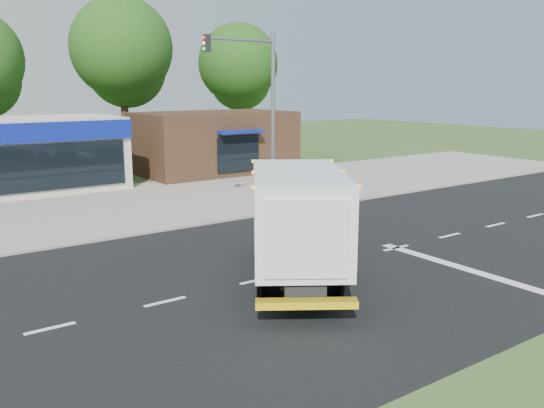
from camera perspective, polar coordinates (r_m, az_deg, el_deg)
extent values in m
plane|color=#385123|center=(19.11, 6.05, -5.84)|extent=(120.00, 120.00, 0.00)
cube|color=black|center=(19.11, 6.05, -5.83)|extent=(60.00, 14.00, 0.02)
cube|color=gray|center=(25.59, -6.16, -1.19)|extent=(60.00, 2.40, 0.12)
cube|color=gray|center=(30.69, -11.48, 0.71)|extent=(60.00, 9.00, 0.02)
cube|color=silver|center=(15.09, -21.13, -11.42)|extent=(1.20, 0.15, 0.01)
cube|color=silver|center=(15.98, -10.55, -9.49)|extent=(1.20, 0.15, 0.01)
cube|color=silver|center=(17.35, -1.47, -7.55)|extent=(1.20, 0.15, 0.01)
cube|color=silver|center=(19.10, 6.06, -5.79)|extent=(1.20, 0.15, 0.01)
cube|color=silver|center=(21.14, 12.19, -4.27)|extent=(1.20, 0.15, 0.01)
cube|color=silver|center=(23.38, 17.18, -3.00)|extent=(1.20, 0.15, 0.01)
cube|color=silver|center=(25.77, 21.26, -1.93)|extent=(1.20, 0.15, 0.01)
cube|color=silver|center=(28.29, 24.63, -1.05)|extent=(1.20, 0.15, 0.01)
cube|color=silver|center=(19.34, 18.77, -6.15)|extent=(0.40, 7.00, 0.01)
cube|color=black|center=(16.68, 2.54, -5.81)|extent=(3.71, 4.88, 0.36)
cube|color=white|center=(20.00, 1.74, -0.24)|extent=(2.99, 2.95, 2.17)
cube|color=black|center=(20.92, 1.57, 0.87)|extent=(1.72, 1.21, 0.93)
cube|color=white|center=(16.31, 2.59, -0.96)|extent=(4.91, 5.68, 2.43)
cube|color=silver|center=(13.80, 3.44, -3.53)|extent=(1.76, 1.19, 1.96)
cube|color=yellow|center=(14.11, 3.44, -9.82)|extent=(2.27, 1.67, 0.19)
cube|color=orange|center=(16.09, 2.63, 3.18)|extent=(4.83, 5.53, 0.08)
cylinder|color=black|center=(20.27, -1.07, -3.29)|extent=(0.80, 1.00, 0.99)
cylinder|color=black|center=(20.40, 4.47, -3.23)|extent=(0.80, 1.00, 0.99)
cylinder|color=black|center=(16.02, -0.98, -7.41)|extent=(0.80, 1.00, 0.99)
cylinder|color=black|center=(16.19, 6.42, -7.28)|extent=(0.80, 1.00, 0.99)
imported|color=tan|center=(16.47, 0.82, -5.67)|extent=(0.62, 0.71, 1.65)
sphere|color=white|center=(16.25, 0.83, -2.99)|extent=(0.28, 0.28, 0.28)
cube|color=#382316|center=(38.85, -5.76, 6.12)|extent=(10.00, 6.00, 4.00)
cube|color=navy|center=(36.12, -3.33, 7.18)|extent=(3.00, 1.20, 0.20)
cube|color=black|center=(36.30, -3.35, 4.98)|extent=(3.00, 0.12, 2.20)
cylinder|color=gray|center=(26.11, 0.10, 7.88)|extent=(0.18, 0.18, 8.00)
cylinder|color=gray|center=(25.17, -3.17, 15.93)|extent=(3.40, 0.12, 0.12)
cube|color=black|center=(24.34, -6.47, 15.54)|extent=(0.25, 0.25, 0.70)
cylinder|color=#332114|center=(44.66, -14.39, 9.01)|extent=(0.56, 0.56, 7.84)
sphere|color=#1E4E16|center=(44.70, -14.69, 14.75)|extent=(7.39, 7.39, 7.39)
sphere|color=#1E4E16|center=(45.28, -14.22, 12.88)|extent=(5.82, 5.82, 5.82)
cylinder|color=#332114|center=(49.18, -3.32, 9.08)|extent=(0.56, 0.56, 7.00)
sphere|color=#1E4E16|center=(49.16, -3.37, 13.74)|extent=(6.60, 6.60, 6.60)
sphere|color=#1E4E16|center=(49.82, -3.17, 12.22)|extent=(5.20, 5.20, 5.20)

